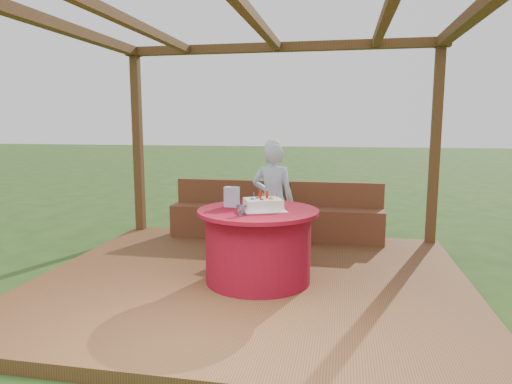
# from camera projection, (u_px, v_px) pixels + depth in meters

# --- Properties ---
(ground) EXTENTS (60.00, 60.00, 0.00)m
(ground) POSITION_uv_depth(u_px,v_px,m) (252.00, 288.00, 4.87)
(ground) COLOR #264617
(ground) RESTS_ON ground
(deck) EXTENTS (4.50, 4.00, 0.12)m
(deck) POSITION_uv_depth(u_px,v_px,m) (252.00, 282.00, 4.87)
(deck) COLOR brown
(deck) RESTS_ON ground
(pergola) EXTENTS (4.50, 4.00, 2.72)m
(pergola) POSITION_uv_depth(u_px,v_px,m) (251.00, 55.00, 4.51)
(pergola) COLOR brown
(pergola) RESTS_ON deck
(bench) EXTENTS (3.00, 0.42, 0.80)m
(bench) POSITION_uv_depth(u_px,v_px,m) (275.00, 220.00, 6.49)
(bench) COLOR brown
(bench) RESTS_ON deck
(table) EXTENTS (1.24, 1.24, 0.75)m
(table) POSITION_uv_depth(u_px,v_px,m) (258.00, 245.00, 4.69)
(table) COLOR maroon
(table) RESTS_ON deck
(chair) EXTENTS (0.54, 0.54, 0.86)m
(chair) POSITION_uv_depth(u_px,v_px,m) (272.00, 212.00, 6.00)
(chair) COLOR #3C2713
(chair) RESTS_ON deck
(elderly_woman) EXTENTS (0.51, 0.34, 1.44)m
(elderly_woman) POSITION_uv_depth(u_px,v_px,m) (273.00, 199.00, 5.52)
(elderly_woman) COLOR #9FCDEC
(elderly_woman) RESTS_ON deck
(birthday_cake) EXTENTS (0.55, 0.55, 0.19)m
(birthday_cake) POSITION_uv_depth(u_px,v_px,m) (263.00, 204.00, 4.62)
(birthday_cake) COLOR white
(birthday_cake) RESTS_ON table
(gift_bag) EXTENTS (0.15, 0.10, 0.21)m
(gift_bag) POSITION_uv_depth(u_px,v_px,m) (232.00, 197.00, 4.77)
(gift_bag) COLOR #E191CA
(gift_bag) RESTS_ON table
(drinking_glass) EXTENTS (0.13, 0.13, 0.10)m
(drinking_glass) POSITION_uv_depth(u_px,v_px,m) (241.00, 210.00, 4.34)
(drinking_glass) COLOR white
(drinking_glass) RESTS_ON table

